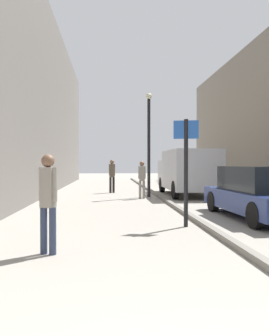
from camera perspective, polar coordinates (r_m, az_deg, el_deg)
name	(u,v)px	position (r m, az deg, el deg)	size (l,w,h in m)	color
ground_plane	(127,202)	(13.17, -1.37, -5.92)	(80.00, 80.00, 0.00)	gray
building_facade_left	(3,80)	(14.03, -21.59, 13.88)	(2.22, 40.00, 9.46)	slate
kerb_strip	(166,201)	(13.35, 5.45, -5.58)	(0.16, 40.00, 0.12)	slate
pedestrian_main_foreground	(112,174)	(17.47, -3.88, -0.98)	(0.33, 0.26, 1.74)	black
pedestrian_mid_block	(48,197)	(5.79, -14.60, -4.77)	(0.32, 0.25, 1.69)	#2D3851
pedestrian_far_crossing	(142,177)	(14.52, 1.29, -1.56)	(0.33, 0.21, 1.64)	gray
delivery_van	(187,171)	(16.26, 9.01, -0.52)	(2.10, 5.22, 2.16)	#B7B7BC
parked_car	(259,193)	(9.93, 20.62, -4.01)	(1.95, 4.25, 1.45)	navy
street_sign_post	(186,163)	(8.12, 8.81, 0.86)	(0.59, 0.16, 2.60)	black
lamp_post	(149,138)	(15.31, 2.48, 5.22)	(0.28, 0.28, 4.76)	black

